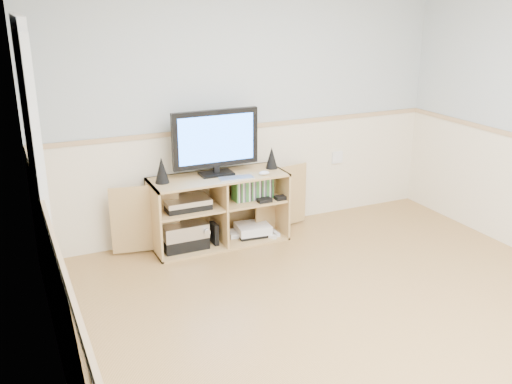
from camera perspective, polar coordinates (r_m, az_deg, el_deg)
room at (r=3.59m, az=12.32°, el=2.88°), size 4.04×4.54×2.54m
media_cabinet at (r=5.31m, az=-3.93°, el=-1.51°), size 1.95×0.47×0.65m
monitor at (r=5.11m, az=-4.06°, el=5.18°), size 0.80×0.18×0.59m
speaker_left at (r=4.99m, az=-9.41°, el=2.17°), size 0.12×0.12×0.23m
speaker_right at (r=5.36m, az=1.57°, el=3.45°), size 0.11×0.11×0.21m
keyboard at (r=5.07m, az=-1.96°, el=1.42°), size 0.32×0.15×0.01m
mouse at (r=5.18m, az=0.83°, el=1.92°), size 0.10×0.07×0.04m
av_components at (r=5.20m, az=-7.12°, el=-3.42°), size 0.50×0.30×0.47m
game_consoles at (r=5.46m, az=-0.46°, el=-3.83°), size 0.46×0.30×0.11m
game_cases at (r=5.31m, az=-0.33°, el=0.30°), size 0.38×0.14×0.19m
wall_outlet at (r=6.00m, az=8.09°, el=3.45°), size 0.12×0.03×0.12m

